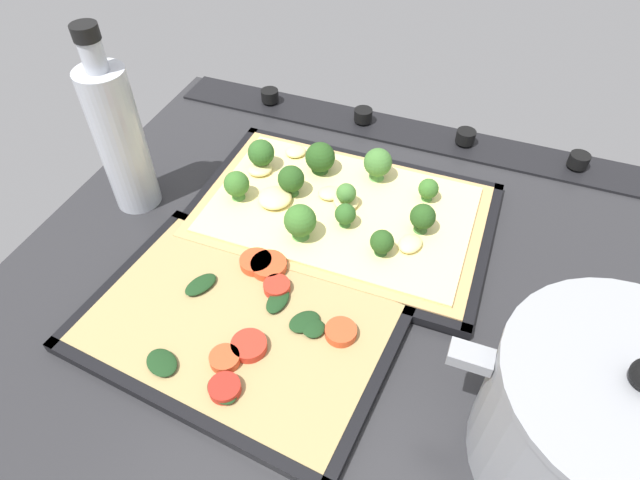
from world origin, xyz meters
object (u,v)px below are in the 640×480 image
(cooking_pot, at_px, (604,425))
(oil_bottle, at_px, (120,137))
(baking_tray_front, at_px, (341,217))
(broccoli_pizza, at_px, (335,204))
(baking_tray_back, at_px, (238,328))
(veggie_pizza_back, at_px, (241,323))

(cooking_pot, xyz_separation_m, oil_bottle, (0.56, -0.15, 0.03))
(baking_tray_front, bearing_deg, cooking_pot, 144.04)
(broccoli_pizza, relative_size, cooking_pot, 1.33)
(oil_bottle, bearing_deg, cooking_pot, 164.53)
(baking_tray_front, relative_size, baking_tray_back, 1.09)
(broccoli_pizza, distance_m, veggie_pizza_back, 0.20)
(baking_tray_back, distance_m, cooking_pot, 0.35)
(baking_tray_front, height_order, oil_bottle, oil_bottle)
(broccoli_pizza, bearing_deg, cooking_pot, 144.50)
(baking_tray_front, height_order, baking_tray_back, same)
(broccoli_pizza, distance_m, baking_tray_back, 0.21)
(cooking_pot, relative_size, oil_bottle, 1.10)
(broccoli_pizza, relative_size, baking_tray_back, 1.02)
(cooking_pot, bearing_deg, baking_tray_front, -35.96)
(baking_tray_front, height_order, cooking_pot, cooking_pot)
(baking_tray_front, xyz_separation_m, baking_tray_back, (0.05, 0.20, 0.00))
(oil_bottle, bearing_deg, broccoli_pizza, -165.83)
(cooking_pot, bearing_deg, oil_bottle, -15.47)
(broccoli_pizza, height_order, cooking_pot, cooking_pot)
(cooking_pot, bearing_deg, baking_tray_back, -2.71)
(baking_tray_back, xyz_separation_m, cooking_pot, (-0.34, 0.02, 0.06))
(baking_tray_front, bearing_deg, oil_bottle, 13.05)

